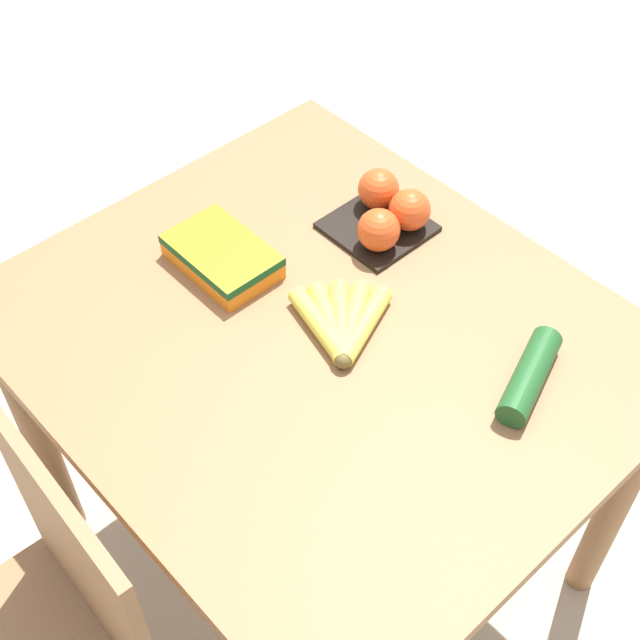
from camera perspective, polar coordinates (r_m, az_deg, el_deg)
The scene contains 6 objects.
ground_plane at distance 2.12m, azimuth 0.00°, elevation -14.44°, with size 12.00×12.00×0.00m, color #B7A88E.
dining_table at distance 1.58m, azimuth 0.00°, elevation -3.69°, with size 1.02×0.88×0.76m.
banana_bunch at distance 1.47m, azimuth 1.36°, elevation -0.30°, with size 0.18×0.17×0.03m.
tomato_pack at distance 1.64m, azimuth 4.30°, elevation 6.89°, with size 0.17×0.17×0.09m.
carrot_bag at distance 1.58m, azimuth -6.30°, elevation 4.18°, with size 0.20×0.13×0.05m.
cucumber_near at distance 1.43m, azimuth 13.27°, elevation -3.49°, with size 0.11×0.19×0.05m.
Camera 1 is at (-0.72, 0.66, 1.88)m, focal length 50.00 mm.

